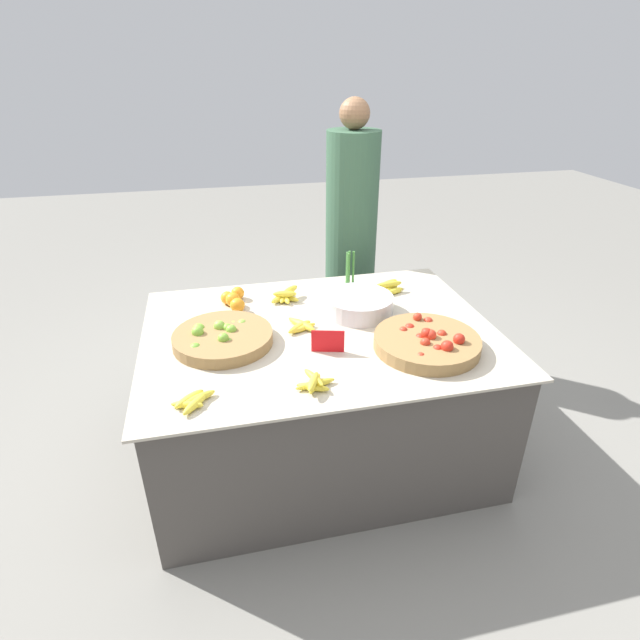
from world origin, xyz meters
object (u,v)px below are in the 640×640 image
Objects in this scene: lime_bowl at (222,337)px; price_sign at (328,341)px; tomato_basket at (427,342)px; metal_bowl at (359,304)px; vendor_person at (351,243)px.

lime_bowl is 0.46m from price_sign.
tomato_basket is 3.32× the size of price_sign.
price_sign reaches higher than metal_bowl.
metal_bowl is at bearing 13.06° from lime_bowl.
lime_bowl is at bearing -166.94° from metal_bowl.
metal_bowl is 0.86m from vendor_person.
tomato_basket is 1.23m from vendor_person.
price_sign is 0.09× the size of vendor_person.
price_sign is (-0.41, 0.06, 0.02)m from tomato_basket.
metal_bowl is at bearing 115.68° from tomato_basket.
price_sign is at bearing -125.73° from metal_bowl.
metal_bowl is 0.21× the size of vendor_person.
price_sign is at bearing 171.28° from tomato_basket.
metal_bowl is at bearing -103.28° from vendor_person.
lime_bowl is at bearing 173.41° from price_sign.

